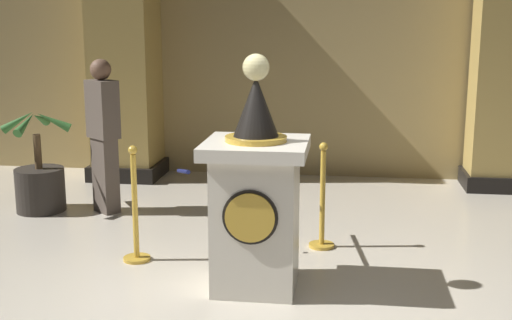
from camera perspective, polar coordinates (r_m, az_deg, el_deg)
The scene contains 10 objects.
ground_plane at distance 4.96m, azimuth 0.97°, elevation -13.04°, with size 10.67×10.67×0.00m, color beige.
back_wall at distance 9.02m, azimuth 4.49°, elevation 11.60°, with size 10.67×0.16×4.09m, color tan.
pedestal_clock at distance 5.19m, azimuth -0.01°, elevation -3.38°, with size 0.79×0.79×1.85m.
stanchion_near at distance 6.24m, azimuth 5.69°, elevation -4.40°, with size 0.24×0.24×1.00m.
stanchion_far at distance 5.96m, azimuth -10.28°, elevation -5.16°, with size 0.24×0.24×1.04m.
velvet_rope at distance 5.93m, azimuth -2.14°, elevation -0.80°, with size 1.13×1.11×0.22m.
column_left at distance 9.02m, azimuth -11.25°, elevation 10.81°, with size 0.95×0.95×3.93m.
column_right at distance 8.74m, azimuth 20.33°, elevation 10.28°, with size 0.74×0.74×3.93m.
potted_palm_left at distance 7.76m, azimuth -18.03°, elevation -1.85°, with size 0.77×0.76×1.16m.
bystander_guest at distance 7.41m, azimuth -12.92°, elevation 2.34°, with size 0.42×0.40×1.69m.
Camera 1 is at (0.52, -4.47, 2.10)m, focal length 46.71 mm.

